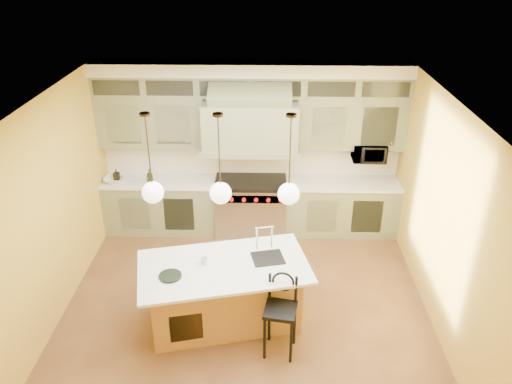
{
  "coord_description": "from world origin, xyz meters",
  "views": [
    {
      "loc": [
        0.27,
        -5.41,
        4.59
      ],
      "look_at": [
        0.12,
        0.7,
        1.48
      ],
      "focal_mm": 35.0,
      "sensor_mm": 36.0,
      "label": 1
    }
  ],
  "objects_px": {
    "range": "(251,205)",
    "counter_stool": "(281,311)",
    "microwave": "(369,152)",
    "kitchen_island": "(225,292)"
  },
  "relations": [
    {
      "from": "range",
      "to": "microwave",
      "type": "relative_size",
      "value": 2.21
    },
    {
      "from": "counter_stool",
      "to": "microwave",
      "type": "xyz_separation_m",
      "value": [
        1.49,
        2.97,
        0.84
      ]
    },
    {
      "from": "kitchen_island",
      "to": "counter_stool",
      "type": "relative_size",
      "value": 2.16
    },
    {
      "from": "range",
      "to": "counter_stool",
      "type": "relative_size",
      "value": 1.12
    },
    {
      "from": "counter_stool",
      "to": "microwave",
      "type": "bearing_deg",
      "value": 73.37
    },
    {
      "from": "range",
      "to": "microwave",
      "type": "bearing_deg",
      "value": 3.12
    },
    {
      "from": "microwave",
      "to": "range",
      "type": "bearing_deg",
      "value": -176.88
    },
    {
      "from": "range",
      "to": "kitchen_island",
      "type": "height_order",
      "value": "kitchen_island"
    },
    {
      "from": "kitchen_island",
      "to": "microwave",
      "type": "bearing_deg",
      "value": 35.1
    },
    {
      "from": "microwave",
      "to": "counter_stool",
      "type": "bearing_deg",
      "value": -116.68
    }
  ]
}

